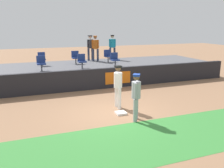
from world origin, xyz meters
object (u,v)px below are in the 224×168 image
at_px(first_base, 121,113).
at_px(seat_front_left, 41,62).
at_px(spectator_hooded, 112,45).
at_px(player_fielder_home, 118,84).
at_px(seat_front_right, 115,59).
at_px(seat_front_center, 82,60).
at_px(spectator_casual, 90,46).
at_px(seat_back_right, 108,55).
at_px(spectator_capped, 95,47).
at_px(player_runner_visitor, 136,94).
at_px(seat_back_center, 75,57).
at_px(seat_back_left, 42,58).

xyz_separation_m(first_base, seat_front_left, (-2.51, 5.52, 1.38)).
bearing_deg(spectator_hooded, first_base, 88.57).
relative_size(player_fielder_home, seat_front_right, 2.17).
distance_m(seat_front_center, spectator_casual, 3.32).
bearing_deg(player_fielder_home, seat_back_right, 163.83).
relative_size(seat_front_center, spectator_capped, 0.47).
xyz_separation_m(seat_front_left, seat_front_center, (2.31, -0.00, -0.00)).
distance_m(seat_front_center, spectator_hooded, 4.20).
distance_m(player_fielder_home, seat_front_center, 4.80).
xyz_separation_m(player_runner_visitor, seat_back_center, (-0.45, 8.10, 0.41)).
xyz_separation_m(player_fielder_home, spectator_hooded, (2.64, 7.65, 0.93)).
height_order(first_base, player_fielder_home, player_fielder_home).
relative_size(seat_back_left, seat_front_left, 1.00).
height_order(seat_front_right, seat_front_center, same).
height_order(first_base, player_runner_visitor, player_runner_visitor).
xyz_separation_m(seat_back_left, spectator_capped, (3.70, 0.64, 0.56)).
relative_size(player_runner_visitor, spectator_capped, 0.99).
distance_m(player_runner_visitor, spectator_capped, 8.87).
distance_m(seat_front_right, seat_back_right, 1.81).
distance_m(seat_back_right, seat_back_center, 2.25).
distance_m(seat_back_center, spectator_casual, 1.88).
height_order(first_base, seat_front_right, seat_front_right).
bearing_deg(seat_front_right, first_base, -108.88).
distance_m(player_runner_visitor, seat_front_left, 6.89).
bearing_deg(player_fielder_home, spectator_capped, 170.38).
height_order(first_base, seat_front_center, seat_front_center).
bearing_deg(seat_front_center, seat_back_right, 38.49).
xyz_separation_m(seat_back_left, seat_front_left, (-0.19, -1.80, 0.00)).
height_order(player_fielder_home, player_runner_visitor, player_fielder_home).
height_order(seat_front_center, spectator_casual, spectator_casual).
bearing_deg(seat_back_center, seat_front_center, -90.44).
relative_size(player_fielder_home, seat_front_left, 2.17).
bearing_deg(seat_front_center, spectator_hooded, 43.69).
distance_m(seat_back_left, spectator_hooded, 5.27).
distance_m(seat_back_center, spectator_capped, 1.78).
bearing_deg(seat_back_left, player_runner_visitor, -72.32).
distance_m(first_base, seat_front_right, 5.99).
bearing_deg(seat_front_left, first_base, -65.57).
bearing_deg(player_runner_visitor, seat_back_right, -159.54).
bearing_deg(spectator_capped, spectator_hooded, -143.67).
distance_m(player_fielder_home, seat_front_right, 5.08).
height_order(first_base, spectator_hooded, spectator_hooded).
bearing_deg(player_fielder_home, seat_back_left, -159.34).
xyz_separation_m(player_runner_visitor, spectator_capped, (1.12, 8.74, 0.96)).
bearing_deg(seat_back_left, spectator_hooded, 11.82).
bearing_deg(seat_front_left, seat_back_center, 37.78).
bearing_deg(seat_back_center, spectator_capped, 22.35).
xyz_separation_m(seat_back_center, spectator_capped, (1.57, 0.64, 0.56)).
xyz_separation_m(seat_front_right, spectator_casual, (-0.72, 2.98, 0.56)).
bearing_deg(spectator_capped, spectator_casual, -48.41).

